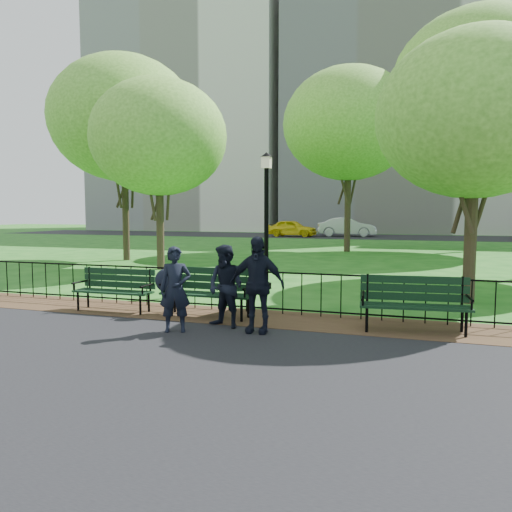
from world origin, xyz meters
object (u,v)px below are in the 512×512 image
(park_bench_left_a, at_px, (116,285))
(tree_mid_w, at_px, (123,119))
(tree_near_w, at_px, (159,137))
(person_right, at_px, (257,284))
(park_bench_right_a, at_px, (414,298))
(tree_far_e, at_px, (479,84))
(tree_near_e, at_px, (475,115))
(lamppost, at_px, (266,215))
(tree_far_c, at_px, (349,124))
(person_mid, at_px, (226,286))
(sedan_silver, at_px, (347,227))
(park_bench_main, at_px, (190,284))
(taxi, at_px, (292,228))
(person_left, at_px, (175,289))

(park_bench_left_a, relative_size, tree_mid_w, 0.20)
(tree_near_w, distance_m, person_right, 11.10)
(park_bench_left_a, bearing_deg, park_bench_right_a, -0.34)
(tree_mid_w, height_order, tree_far_e, tree_far_e)
(tree_near_e, bearing_deg, person_right, -131.58)
(park_bench_right_a, distance_m, person_right, 2.82)
(lamppost, bearing_deg, park_bench_right_a, -44.63)
(tree_far_c, bearing_deg, tree_far_e, 18.39)
(tree_near_w, xyz_separation_m, tree_near_e, (10.24, -3.85, -0.50))
(person_mid, xyz_separation_m, sedan_silver, (-2.59, 34.11, 0.04))
(park_bench_main, bearing_deg, person_mid, -33.33)
(park_bench_main, relative_size, tree_far_e, 0.16)
(park_bench_main, height_order, lamppost, lamppost)
(taxi, bearing_deg, park_bench_main, -165.23)
(person_left, height_order, person_right, person_right)
(park_bench_right_a, bearing_deg, person_mid, -172.05)
(person_mid, bearing_deg, sedan_silver, 111.73)
(person_mid, bearing_deg, lamppost, 115.57)
(park_bench_main, bearing_deg, taxi, 101.28)
(tree_mid_w, xyz_separation_m, tree_far_c, (8.55, 7.79, 0.59))
(park_bench_left_a, distance_m, tree_far_c, 18.82)
(park_bench_left_a, distance_m, lamppost, 4.77)
(park_bench_main, xyz_separation_m, tree_near_w, (-4.71, 7.24, 4.15))
(park_bench_left_a, height_order, tree_near_e, tree_near_e)
(park_bench_left_a, height_order, taxi, taxi)
(park_bench_left_a, bearing_deg, lamppost, 60.50)
(park_bench_left_a, bearing_deg, sedan_silver, 88.54)
(park_bench_right_a, bearing_deg, person_left, -166.63)
(park_bench_left_a, relative_size, tree_far_e, 0.14)
(lamppost, relative_size, person_left, 2.46)
(tree_near_w, bearing_deg, tree_near_e, -20.59)
(park_bench_right_a, height_order, tree_near_w, tree_near_w)
(park_bench_right_a, height_order, lamppost, lamppost)
(park_bench_left_a, distance_m, tree_near_e, 8.88)
(tree_near_w, bearing_deg, tree_mid_w, 140.44)
(park_bench_left_a, bearing_deg, tree_near_w, 111.09)
(tree_mid_w, bearing_deg, person_left, -53.68)
(tree_far_c, height_order, tree_far_e, tree_far_e)
(taxi, distance_m, sedan_silver, 4.67)
(park_bench_main, distance_m, person_left, 1.37)
(tree_near_w, xyz_separation_m, tree_mid_w, (-3.13, 2.59, 1.28))
(lamppost, distance_m, taxi, 28.52)
(tree_mid_w, height_order, person_left, tree_mid_w)
(tree_far_c, bearing_deg, park_bench_right_a, -78.24)
(person_left, bearing_deg, park_bench_right_a, -3.75)
(sedan_silver, bearing_deg, tree_far_c, -178.49)
(tree_near_e, xyz_separation_m, person_right, (-3.81, -4.29, -3.46))
(tree_near_e, xyz_separation_m, person_mid, (-4.46, -4.12, -3.55))
(park_bench_left_a, xyz_separation_m, park_bench_right_a, (6.12, 0.07, 0.05))
(person_left, xyz_separation_m, taxi, (-6.24, 33.08, -0.05))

